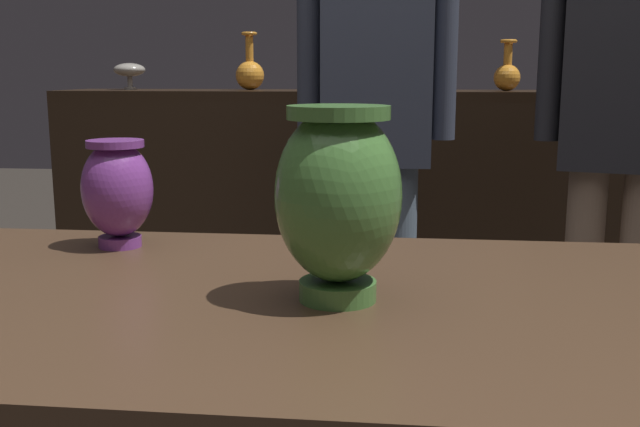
{
  "coord_description": "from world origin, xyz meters",
  "views": [
    {
      "loc": [
        0.11,
        -0.83,
        1.06
      ],
      "look_at": [
        0.02,
        -0.01,
        0.9
      ],
      "focal_mm": 41.3,
      "sensor_mm": 36.0,
      "label": 1
    }
  ],
  "objects_px": {
    "shelf_vase_far_left": "(129,70)",
    "vase_centerpiece": "(338,196)",
    "shelf_vase_right": "(507,74)",
    "visitor_near_right": "(621,117)",
    "vase_tall_behind": "(117,189)",
    "shelf_vase_left": "(250,72)",
    "visitor_center_back": "(376,115)",
    "shelf_vase_center": "(375,67)"
  },
  "relations": [
    {
      "from": "shelf_vase_far_left",
      "to": "vase_centerpiece",
      "type": "bearing_deg",
      "value": -64.29
    },
    {
      "from": "shelf_vase_left",
      "to": "shelf_vase_center",
      "type": "bearing_deg",
      "value": 5.16
    },
    {
      "from": "shelf_vase_left",
      "to": "shelf_vase_right",
      "type": "xyz_separation_m",
      "value": [
        1.04,
        -0.07,
        -0.01
      ]
    },
    {
      "from": "vase_tall_behind",
      "to": "shelf_vase_right",
      "type": "bearing_deg",
      "value": 66.95
    },
    {
      "from": "visitor_center_back",
      "to": "visitor_near_right",
      "type": "bearing_deg",
      "value": 174.2
    },
    {
      "from": "vase_centerpiece",
      "to": "shelf_vase_far_left",
      "type": "bearing_deg",
      "value": 115.71
    },
    {
      "from": "shelf_vase_left",
      "to": "vase_tall_behind",
      "type": "bearing_deg",
      "value": -84.0
    },
    {
      "from": "visitor_center_back",
      "to": "shelf_vase_center",
      "type": "bearing_deg",
      "value": -89.77
    },
    {
      "from": "shelf_vase_right",
      "to": "visitor_near_right",
      "type": "relative_size",
      "value": 0.12
    },
    {
      "from": "vase_centerpiece",
      "to": "shelf_vase_left",
      "type": "height_order",
      "value": "shelf_vase_left"
    },
    {
      "from": "shelf_vase_left",
      "to": "visitor_center_back",
      "type": "distance_m",
      "value": 1.03
    },
    {
      "from": "shelf_vase_center",
      "to": "shelf_vase_right",
      "type": "xyz_separation_m",
      "value": [
        0.52,
        -0.12,
        -0.03
      ]
    },
    {
      "from": "vase_centerpiece",
      "to": "shelf_vase_far_left",
      "type": "relative_size",
      "value": 1.69
    },
    {
      "from": "shelf_vase_left",
      "to": "shelf_vase_far_left",
      "type": "xyz_separation_m",
      "value": [
        -0.52,
        0.0,
        0.01
      ]
    },
    {
      "from": "shelf_vase_right",
      "to": "visitor_center_back",
      "type": "height_order",
      "value": "visitor_center_back"
    },
    {
      "from": "shelf_vase_right",
      "to": "visitor_near_right",
      "type": "height_order",
      "value": "visitor_near_right"
    },
    {
      "from": "vase_tall_behind",
      "to": "visitor_near_right",
      "type": "height_order",
      "value": "visitor_near_right"
    },
    {
      "from": "vase_tall_behind",
      "to": "shelf_vase_right",
      "type": "height_order",
      "value": "shelf_vase_right"
    },
    {
      "from": "shelf_vase_left",
      "to": "visitor_center_back",
      "type": "height_order",
      "value": "visitor_center_back"
    },
    {
      "from": "vase_tall_behind",
      "to": "shelf_vase_center",
      "type": "height_order",
      "value": "shelf_vase_center"
    },
    {
      "from": "vase_centerpiece",
      "to": "shelf_vase_center",
      "type": "bearing_deg",
      "value": 91.08
    },
    {
      "from": "shelf_vase_far_left",
      "to": "visitor_near_right",
      "type": "relative_size",
      "value": 0.08
    },
    {
      "from": "shelf_vase_center",
      "to": "visitor_center_back",
      "type": "height_order",
      "value": "visitor_center_back"
    },
    {
      "from": "shelf_vase_center",
      "to": "shelf_vase_far_left",
      "type": "distance_m",
      "value": 1.04
    },
    {
      "from": "visitor_near_right",
      "to": "visitor_center_back",
      "type": "bearing_deg",
      "value": 11.61
    },
    {
      "from": "vase_tall_behind",
      "to": "shelf_vase_right",
      "type": "relative_size",
      "value": 0.82
    },
    {
      "from": "shelf_vase_right",
      "to": "shelf_vase_left",
      "type": "bearing_deg",
      "value": 176.13
    },
    {
      "from": "vase_centerpiece",
      "to": "shelf_vase_far_left",
      "type": "height_order",
      "value": "shelf_vase_far_left"
    },
    {
      "from": "vase_centerpiece",
      "to": "vase_tall_behind",
      "type": "height_order",
      "value": "vase_centerpiece"
    },
    {
      "from": "shelf_vase_center",
      "to": "visitor_near_right",
      "type": "height_order",
      "value": "visitor_near_right"
    },
    {
      "from": "vase_centerpiece",
      "to": "visitor_center_back",
      "type": "bearing_deg",
      "value": 90.3
    },
    {
      "from": "shelf_vase_far_left",
      "to": "shelf_vase_left",
      "type": "bearing_deg",
      "value": -0.35
    },
    {
      "from": "shelf_vase_center",
      "to": "shelf_vase_far_left",
      "type": "relative_size",
      "value": 1.46
    },
    {
      "from": "shelf_vase_right",
      "to": "shelf_vase_center",
      "type": "bearing_deg",
      "value": 167.29
    },
    {
      "from": "shelf_vase_right",
      "to": "visitor_center_back",
      "type": "bearing_deg",
      "value": -121.73
    },
    {
      "from": "vase_centerpiece",
      "to": "shelf_vase_right",
      "type": "distance_m",
      "value": 2.23
    },
    {
      "from": "shelf_vase_far_left",
      "to": "visitor_near_right",
      "type": "height_order",
      "value": "visitor_near_right"
    },
    {
      "from": "shelf_vase_left",
      "to": "shelf_vase_far_left",
      "type": "distance_m",
      "value": 0.52
    },
    {
      "from": "shelf_vase_far_left",
      "to": "visitor_center_back",
      "type": "xyz_separation_m",
      "value": [
        1.08,
        -0.86,
        -0.13
      ]
    },
    {
      "from": "vase_tall_behind",
      "to": "shelf_vase_left",
      "type": "bearing_deg",
      "value": 96.0
    },
    {
      "from": "shelf_vase_center",
      "to": "shelf_vase_left",
      "type": "distance_m",
      "value": 0.52
    },
    {
      "from": "vase_centerpiece",
      "to": "shelf_vase_center",
      "type": "relative_size",
      "value": 1.16
    }
  ]
}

